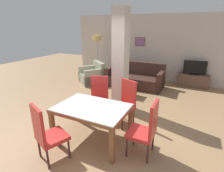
{
  "coord_description": "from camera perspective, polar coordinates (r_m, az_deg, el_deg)",
  "views": [
    {
      "loc": [
        1.73,
        -2.62,
        2.25
      ],
      "look_at": [
        0.0,
        0.9,
        0.89
      ],
      "focal_mm": 28.0,
      "sensor_mm": 36.0,
      "label": 1
    }
  ],
  "objects": [
    {
      "name": "ground_plane",
      "position": [
        3.86,
        -6.16,
        -16.58
      ],
      "size": [
        18.0,
        18.0,
        0.0
      ],
      "primitive_type": "plane",
      "color": "#9B7651"
    },
    {
      "name": "back_wall",
      "position": [
        7.68,
        13.19,
        11.92
      ],
      "size": [
        7.2,
        0.09,
        2.7
      ],
      "color": "beige",
      "rests_on": "ground_plane"
    },
    {
      "name": "divider_pillar",
      "position": [
        4.73,
        2.8,
        8.16
      ],
      "size": [
        0.35,
        0.39,
        2.7
      ],
      "color": "beige",
      "rests_on": "ground_plane"
    },
    {
      "name": "dining_table",
      "position": [
        3.56,
        -6.49,
        -8.94
      ],
      "size": [
        1.42,
        0.99,
        0.74
      ],
      "color": "brown",
      "rests_on": "ground_plane"
    },
    {
      "name": "dining_chair_near_left",
      "position": [
        3.21,
        -20.59,
        -14.05
      ],
      "size": [
        0.6,
        0.6,
        1.06
      ],
      "rotation": [
        0.0,
        0.0,
        -0.39
      ],
      "color": "red",
      "rests_on": "ground_plane"
    },
    {
      "name": "dining_chair_far_left",
      "position": [
        4.42,
        -4.21,
        -3.44
      ],
      "size": [
        0.6,
        0.6,
        1.06
      ],
      "rotation": [
        0.0,
        0.0,
        -2.76
      ],
      "color": "red",
      "rests_on": "ground_plane"
    },
    {
      "name": "dining_chair_far_right",
      "position": [
        4.13,
        4.31,
        -5.08
      ],
      "size": [
        0.6,
        0.6,
        1.06
      ],
      "rotation": [
        0.0,
        0.0,
        2.76
      ],
      "color": "red",
      "rests_on": "ground_plane"
    },
    {
      "name": "dining_chair_head_right",
      "position": [
        3.18,
        11.12,
        -13.36
      ],
      "size": [
        0.46,
        0.46,
        1.06
      ],
      "rotation": [
        0.0,
        0.0,
        1.57
      ],
      "color": "red",
      "rests_on": "ground_plane"
    },
    {
      "name": "sofa",
      "position": [
        6.85,
        7.53,
        2.44
      ],
      "size": [
        2.14,
        0.95,
        0.9
      ],
      "rotation": [
        0.0,
        0.0,
        3.14
      ],
      "color": "#3E2620",
      "rests_on": "ground_plane"
    },
    {
      "name": "armchair",
      "position": [
        7.23,
        -6.34,
        3.32
      ],
      "size": [
        1.24,
        1.23,
        0.85
      ],
      "rotation": [
        0.0,
        0.0,
        2.48
      ],
      "color": "#9E9F86",
      "rests_on": "ground_plane"
    },
    {
      "name": "coffee_table",
      "position": [
        5.92,
        5.09,
        -0.98
      ],
      "size": [
        0.58,
        0.46,
        0.43
      ],
      "color": "brown",
      "rests_on": "ground_plane"
    },
    {
      "name": "bottle",
      "position": [
        5.84,
        5.59,
        1.76
      ],
      "size": [
        0.07,
        0.07,
        0.22
      ],
      "color": "#4C2D14",
      "rests_on": "coffee_table"
    },
    {
      "name": "tv_stand",
      "position": [
        7.42,
        24.88,
        1.65
      ],
      "size": [
        1.13,
        0.4,
        0.49
      ],
      "color": "brown",
      "rests_on": "ground_plane"
    },
    {
      "name": "tv_screen",
      "position": [
        7.3,
        25.42,
        5.4
      ],
      "size": [
        0.82,
        0.25,
        0.53
      ],
      "rotation": [
        0.0,
        0.0,
        3.3
      ],
      "color": "black",
      "rests_on": "tv_stand"
    },
    {
      "name": "floor_lamp",
      "position": [
        8.05,
        -4.87,
        14.21
      ],
      "size": [
        0.36,
        0.36,
        1.85
      ],
      "color": "#B7B7BC",
      "rests_on": "ground_plane"
    }
  ]
}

